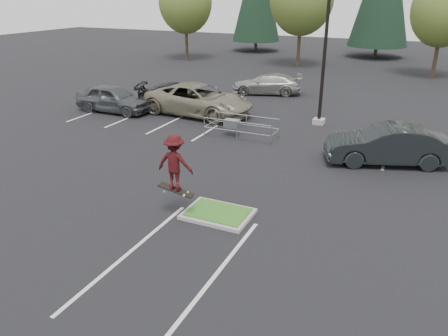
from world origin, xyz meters
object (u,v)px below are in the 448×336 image
at_px(car_l_grey, 114,99).
at_px(car_r_charc, 387,145).
at_px(car_far_silver, 268,84).
at_px(decid_b, 302,0).
at_px(cart_corral, 234,124).
at_px(car_l_tan, 199,100).
at_px(decid_a, 185,4).
at_px(light_pole, 326,39).
at_px(skateboarder, 175,163).
at_px(car_l_black, 181,97).
at_px(decid_c, 444,12).

bearing_deg(car_l_grey, car_r_charc, -97.63).
bearing_deg(car_far_silver, decid_b, 169.35).
relative_size(cart_corral, car_l_tan, 0.56).
xyz_separation_m(decid_a, car_l_tan, (11.51, -19.09, -4.67)).
distance_m(light_pole, cart_corral, 6.55).
xyz_separation_m(skateboarder, car_l_black, (-6.80, 12.12, -1.10)).
xyz_separation_m(skateboarder, car_far_silver, (-3.47, 18.62, -1.20)).
relative_size(decid_c, car_r_charc, 1.65).
xyz_separation_m(car_l_black, car_far_silver, (3.33, 6.50, -0.10)).
height_order(car_l_black, car_far_silver, car_l_black).
bearing_deg(decid_b, car_l_black, -95.97).
xyz_separation_m(light_pole, car_far_silver, (-5.17, 6.00, -3.85)).
height_order(decid_b, decid_c, decid_b).
height_order(decid_b, car_far_silver, decid_b).
distance_m(decid_a, decid_c, 24.00).
relative_size(car_l_grey, car_far_silver, 0.98).
xyz_separation_m(decid_b, car_l_grey, (-5.49, -21.15, -5.22)).
bearing_deg(decid_c, decid_b, 176.66).
relative_size(skateboarder, car_far_silver, 0.41).
xyz_separation_m(decid_b, car_l_black, (-1.99, -19.03, -5.23)).
xyz_separation_m(light_pole, car_l_tan, (-7.00, -1.05, -3.65)).
bearing_deg(decid_c, car_l_black, -127.35).
height_order(decid_b, car_l_black, decid_b).
distance_m(car_l_grey, car_far_silver, 10.99).
bearing_deg(decid_b, car_far_silver, -83.90).
xyz_separation_m(cart_corral, car_r_charc, (7.41, -0.70, 0.19)).
xyz_separation_m(skateboarder, car_l_grey, (-10.30, 10.01, -1.09)).
bearing_deg(decid_b, cart_corral, -82.17).
bearing_deg(light_pole, cart_corral, -130.45).
bearing_deg(car_r_charc, skateboarder, -54.98).
distance_m(car_l_black, car_far_silver, 7.30).
bearing_deg(light_pole, car_far_silver, 130.75).
bearing_deg(light_pole, skateboarder, -97.67).
bearing_deg(light_pole, car_l_black, -176.63).
relative_size(skateboarder, car_l_black, 0.36).
height_order(light_pole, cart_corral, light_pole).
bearing_deg(car_l_black, car_l_grey, 101.24).
bearing_deg(car_l_tan, car_far_silver, -9.49).
bearing_deg(skateboarder, car_l_tan, -70.97).
height_order(cart_corral, car_r_charc, car_r_charc).
xyz_separation_m(cart_corral, car_l_tan, (-3.59, 2.95, 0.26)).
xyz_separation_m(decid_a, cart_corral, (15.10, -22.03, -4.94)).
bearing_deg(decid_a, car_l_grey, -72.50).
xyz_separation_m(cart_corral, skateboarder, (1.71, -8.62, 1.26)).
xyz_separation_m(decid_a, decid_b, (12.00, 0.50, 0.46)).
xyz_separation_m(light_pole, car_l_grey, (-12.00, -2.61, -3.74)).
xyz_separation_m(decid_b, car_l_tan, (-0.49, -19.59, -5.14)).
distance_m(skateboarder, car_l_black, 13.94).
bearing_deg(car_far_silver, decid_a, -148.80).
bearing_deg(light_pole, car_r_charc, -49.64).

